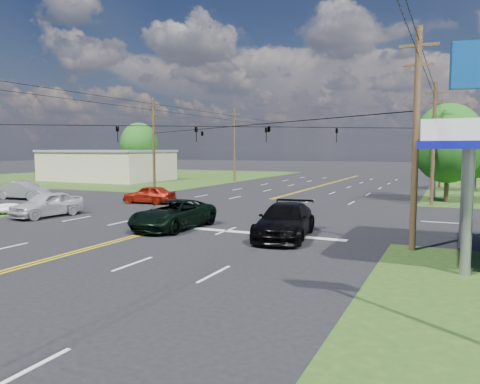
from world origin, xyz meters
The scene contains 21 objects.
ground centered at (0.00, 12.00, 0.00)m, with size 280.00×280.00×0.00m, color black.
grass_nw centered at (-35.00, 44.00, 0.00)m, with size 46.00×48.00×0.03m, color #234516.
stop_bar centered at (5.00, 4.00, 0.00)m, with size 10.00×0.50×0.02m, color silver.
retail_nw centered at (-30.00, 34.00, 2.00)m, with size 16.00×11.00×4.00m, color beige.
pole_se centered at (13.00, 3.00, 4.92)m, with size 1.60×0.28×9.50m.
pole_nw centered at (-13.00, 21.00, 4.92)m, with size 1.60×0.28×9.50m.
pole_ne centered at (13.00, 21.00, 4.92)m, with size 1.60×0.28×9.50m.
pole_left_far centered at (-13.00, 40.00, 5.17)m, with size 1.60×0.28×10.00m.
pole_right_far centered at (13.00, 40.00, 5.17)m, with size 1.60×0.28×10.00m.
span_wire_signals centered at (0.00, 12.00, 6.00)m, with size 26.00×18.00×1.13m.
power_lines centered at (0.00, 10.00, 8.60)m, with size 26.04×100.00×0.64m.
tree_right_a centered at (14.00, 24.00, 4.87)m, with size 5.70×5.70×8.18m.
tree_right_b centered at (16.50, 36.00, 4.22)m, with size 4.94×4.94×7.09m.
tree_far_l centered at (-32.00, 44.00, 5.19)m, with size 6.08×6.08×8.72m.
pickup_dkgreen centered at (0.50, 3.49, 0.80)m, with size 2.65×5.74×1.60m, color black.
suv_black centered at (7.02, 3.50, 0.85)m, with size 2.39×5.87×1.70m, color black.
pickup_white centered at (-9.50, 4.00, 0.82)m, with size 1.94×4.82×1.64m, color silver.
sedan_silver centered at (-19.84, 11.00, 0.80)m, with size 1.70×4.88×1.61m, color #AEAFB3.
sedan_red centered at (-7.93, 13.00, 0.73)m, with size 1.73×4.31×1.47m, color #A01A0B.
polesign_ne centered at (13.00, 27.57, 5.51)m, with size 1.92×1.04×7.23m.
snowpile_b centered at (-13.27, 4.00, 0.00)m, with size 1.95×2.40×0.67m, color white.
Camera 1 is at (14.53, -18.22, 4.38)m, focal length 35.00 mm.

